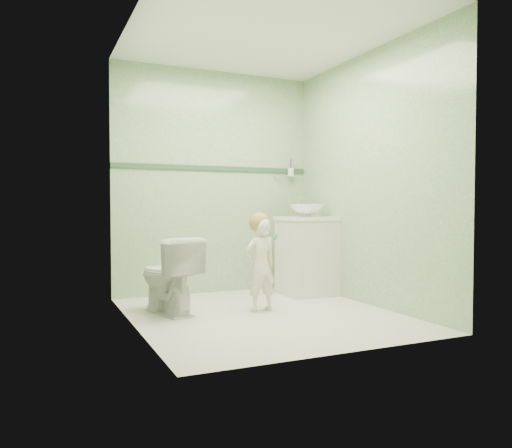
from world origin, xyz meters
name	(u,v)px	position (x,y,z in m)	size (l,w,h in m)	color
ground	(263,314)	(0.00, 0.00, 0.00)	(2.50, 2.50, 0.00)	silver
room_shell	(263,176)	(0.00, 0.00, 1.20)	(2.50, 2.54, 2.40)	#7CAC7A
trim_stripe	(215,168)	(0.00, 1.24, 1.35)	(2.20, 0.02, 0.05)	#2D4F36
vanity	(307,257)	(0.84, 0.70, 0.40)	(0.52, 0.50, 0.80)	silver
counter	(307,218)	(0.84, 0.70, 0.81)	(0.54, 0.52, 0.04)	white
basin	(307,210)	(0.84, 0.70, 0.89)	(0.37, 0.37, 0.13)	white
faucet	(299,203)	(0.84, 0.89, 0.97)	(0.03, 0.13, 0.18)	silver
cup_holder	(290,172)	(0.89, 1.18, 1.33)	(0.26, 0.07, 0.21)	silver
toilet	(168,275)	(-0.74, 0.37, 0.34)	(0.38, 0.66, 0.67)	white
toddler	(260,265)	(0.04, 0.14, 0.41)	(0.30, 0.20, 0.83)	white
hair_cap	(259,223)	(0.04, 0.17, 0.79)	(0.18, 0.18, 0.18)	#A87643
teal_toothbrush	(275,237)	(0.13, 0.02, 0.67)	(0.11, 0.14, 0.08)	#0E9C7C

